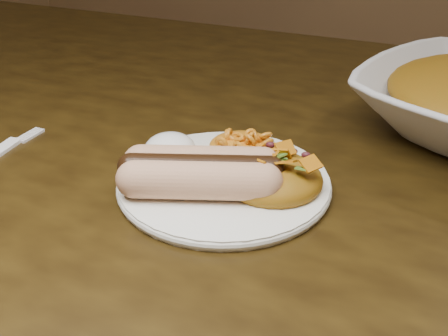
% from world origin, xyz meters
% --- Properties ---
extents(table, '(1.60, 0.90, 0.75)m').
position_xyz_m(table, '(0.00, 0.00, 0.66)').
color(table, '#33230A').
rests_on(table, floor).
extents(plate, '(0.26, 0.26, 0.01)m').
position_xyz_m(plate, '(0.05, -0.11, 0.76)').
color(plate, white).
rests_on(plate, table).
extents(hotdog, '(0.13, 0.10, 0.03)m').
position_xyz_m(hotdog, '(0.04, -0.13, 0.78)').
color(hotdog, tan).
rests_on(hotdog, plate).
extents(mac_and_cheese, '(0.08, 0.07, 0.03)m').
position_xyz_m(mac_and_cheese, '(0.04, -0.05, 0.77)').
color(mac_and_cheese, orange).
rests_on(mac_and_cheese, plate).
extents(sour_cream, '(0.06, 0.06, 0.03)m').
position_xyz_m(sour_cream, '(-0.02, -0.09, 0.78)').
color(sour_cream, white).
rests_on(sour_cream, plate).
extents(taco_salad, '(0.10, 0.09, 0.04)m').
position_xyz_m(taco_salad, '(0.09, -0.10, 0.78)').
color(taco_salad, '#BC4005').
rests_on(taco_salad, plate).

